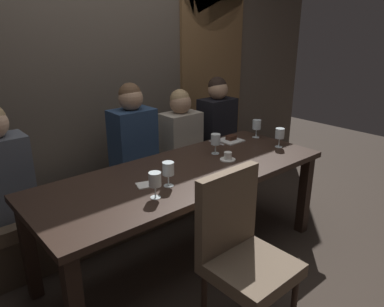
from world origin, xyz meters
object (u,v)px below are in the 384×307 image
object	(u,v)px
banquette_bench	(136,201)
espresso_cup	(228,157)
diner_near_end	(217,118)
wine_glass_end_left	(280,134)
wine_glass_near_right	(168,170)
fork_on_table	(216,143)
wine_glass_center_front	(155,181)
dining_table	(186,182)
chair_near_side	(241,247)
wine_glass_end_right	(216,140)
dessert_plate	(231,139)
diner_far_end	(181,130)
diner_bearded	(133,135)
diner_redhead	(0,166)
wine_glass_far_right	(257,125)

from	to	relation	value
banquette_bench	espresso_cup	world-z (taller)	espresso_cup
diner_near_end	wine_glass_end_left	xyz separation A→B (m)	(-0.09, -0.84, 0.03)
wine_glass_near_right	fork_on_table	xyz separation A→B (m)	(0.86, 0.44, -0.11)
diner_near_end	wine_glass_center_front	size ratio (longest dim) A/B	4.80
dining_table	wine_glass_end_left	xyz separation A→B (m)	(0.94, -0.11, 0.20)
dining_table	banquette_bench	size ratio (longest dim) A/B	0.88
banquette_bench	chair_near_side	bearing A→B (deg)	-98.20
espresso_cup	wine_glass_center_front	bearing A→B (deg)	-168.32
espresso_cup	wine_glass_end_right	bearing A→B (deg)	79.65
wine_glass_center_front	wine_glass_end_left	size ratio (longest dim) A/B	1.00
dessert_plate	banquette_bench	bearing A→B (deg)	150.45
wine_glass_center_front	diner_far_end	bearing A→B (deg)	44.24
wine_glass_end_left	diner_bearded	bearing A→B (deg)	139.10
diner_far_end	dessert_plate	bearing A→B (deg)	-64.12
chair_near_side	diner_near_end	size ratio (longest dim) A/B	1.25
diner_near_end	dessert_plate	world-z (taller)	diner_near_end
diner_redhead	wine_glass_near_right	bearing A→B (deg)	-46.98
wine_glass_end_right	espresso_cup	world-z (taller)	wine_glass_end_right
espresso_cup	dessert_plate	distance (m)	0.49
banquette_bench	diner_bearded	world-z (taller)	diner_bearded
chair_near_side	wine_glass_center_front	size ratio (longest dim) A/B	5.98
banquette_bench	fork_on_table	world-z (taller)	fork_on_table
diner_far_end	espresso_cup	distance (m)	0.78
chair_near_side	wine_glass_center_front	world-z (taller)	chair_near_side
diner_far_end	fork_on_table	bearing A→B (deg)	-80.17
wine_glass_end_right	diner_near_end	bearing A→B (deg)	44.55
dining_table	chair_near_side	bearing A→B (deg)	-105.85
wine_glass_center_front	wine_glass_end_left	bearing A→B (deg)	4.17
diner_far_end	espresso_cup	xyz separation A→B (m)	(-0.16, -0.76, -0.02)
dessert_plate	wine_glass_end_right	bearing A→B (deg)	-155.68
dining_table	wine_glass_near_right	xyz separation A→B (m)	(-0.25, -0.13, 0.20)
dessert_plate	wine_glass_center_front	bearing A→B (deg)	-157.37
banquette_bench	dessert_plate	world-z (taller)	dessert_plate
wine_glass_far_right	espresso_cup	bearing A→B (deg)	-158.79
dining_table	diner_far_end	size ratio (longest dim) A/B	3.06
diner_redhead	diner_near_end	xyz separation A→B (m)	(2.06, 0.02, -0.01)
diner_near_end	wine_glass_far_right	bearing A→B (deg)	-91.74
diner_bearded	wine_glass_end_left	world-z (taller)	diner_bearded
wine_glass_far_right	wine_glass_end_left	xyz separation A→B (m)	(-0.07, -0.31, 0.00)
chair_near_side	espresso_cup	xyz separation A→B (m)	(0.59, 0.67, 0.21)
wine_glass_center_front	wine_glass_end_right	size ratio (longest dim) A/B	1.00
wine_glass_center_front	dessert_plate	xyz separation A→B (m)	(1.17, 0.49, -0.10)
wine_glass_near_right	wine_glass_far_right	xyz separation A→B (m)	(1.26, 0.32, 0.00)
fork_on_table	wine_glass_far_right	bearing A→B (deg)	-19.41
dining_table	diner_redhead	xyz separation A→B (m)	(-1.03, 0.71, 0.18)
wine_glass_center_front	fork_on_table	distance (m)	1.15
dining_table	diner_redhead	size ratio (longest dim) A/B	2.75
diner_far_end	wine_glass_near_right	distance (m)	1.16
diner_near_end	fork_on_table	xyz separation A→B (m)	(-0.42, -0.42, -0.08)
wine_glass_end_right	fork_on_table	world-z (taller)	wine_glass_end_right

